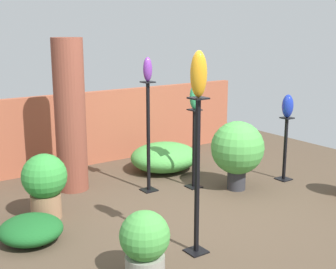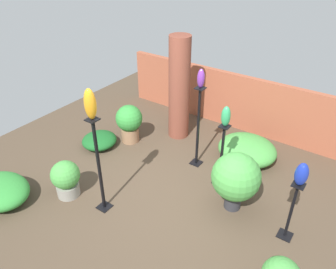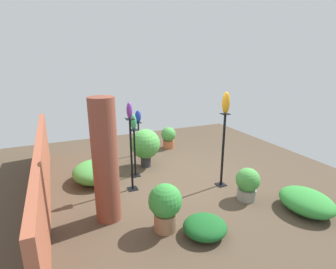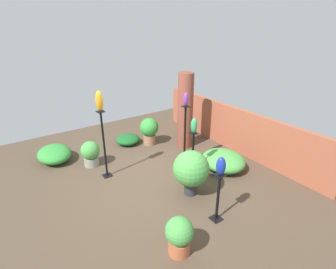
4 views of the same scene
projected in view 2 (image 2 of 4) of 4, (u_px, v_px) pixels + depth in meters
The scene contains 17 objects.
ground_plane at pixel (170, 196), 5.40m from camera, with size 8.00×8.00×0.00m, color #4C3D2D.
brick_wall_back at pixel (242, 103), 6.94m from camera, with size 5.60×0.12×1.21m, color #9E5138.
brick_pillar at pixel (179, 89), 6.47m from camera, with size 0.42×0.42×2.11m, color brown.
pedestal_violet at pixel (198, 131), 5.78m from camera, with size 0.20×0.20×1.54m.
pedestal_amber at pixel (99, 170), 4.78m from camera, with size 0.20×0.20×1.60m.
pedestal_jade at pixel (221, 158), 5.41m from camera, with size 0.20×0.20×1.13m.
pedestal_cobalt at pixel (291, 214), 4.46m from camera, with size 0.20×0.20×0.95m.
art_vase_violet at pixel (201, 78), 5.25m from camera, with size 0.12×0.12×0.32m, color #6B2D8C.
art_vase_amber at pixel (90, 104), 4.21m from camera, with size 0.16×0.16×0.44m, color orange.
art_vase_jade at pixel (226, 116), 5.00m from camera, with size 0.15×0.13×0.34m, color #2D9356.
art_vase_cobalt at pixel (302, 174), 4.10m from camera, with size 0.17×0.16×0.34m, color #192D9E.
potted_plant_near_pillar at pixel (236, 178), 4.88m from camera, with size 0.74×0.74×0.98m.
potted_plant_walkway_edge at pixel (129, 121), 6.59m from camera, with size 0.54×0.54×0.79m.
potted_plant_back_center at pixel (66, 178), 5.25m from camera, with size 0.46×0.46×0.64m.
foliage_bed_east at pixel (247, 150), 6.14m from camera, with size 1.10×1.00×0.44m, color #479942.
foliage_bed_west at pixel (0, 191), 5.21m from camera, with size 1.01×0.82×0.38m, color #338C38.
foliage_bed_center at pixel (99, 140), 6.57m from camera, with size 0.68×0.70×0.27m, color #195923.
Camera 2 is at (2.29, -3.34, 3.72)m, focal length 35.00 mm.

